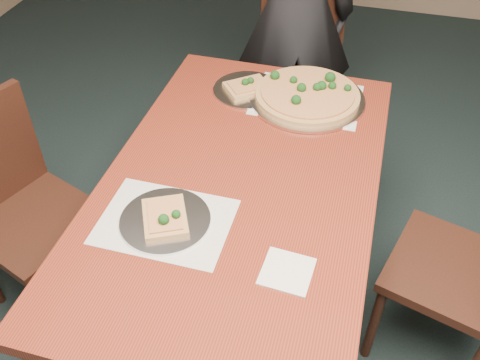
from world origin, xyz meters
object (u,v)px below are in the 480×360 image
(dining_table, at_px, (240,200))
(slice_plate_near, at_px, (165,219))
(chair_left, at_px, (18,202))
(pizza_pan, at_px, (308,95))
(diner, at_px, (295,15))
(slice_plate_far, at_px, (247,88))
(chair_far, at_px, (302,75))

(dining_table, relative_size, slice_plate_near, 5.36)
(slice_plate_near, bearing_deg, dining_table, 55.46)
(chair_left, relative_size, slice_plate_near, 3.25)
(pizza_pan, relative_size, slice_plate_near, 1.64)
(diner, xyz_separation_m, pizza_pan, (0.17, -0.58, -0.05))
(diner, relative_size, slice_plate_far, 5.90)
(diner, relative_size, slice_plate_near, 5.90)
(dining_table, distance_m, chair_far, 1.11)
(chair_left, xyz_separation_m, slice_plate_far, (0.74, 0.63, 0.25))
(chair_far, bearing_deg, slice_plate_near, -116.40)
(slice_plate_near, distance_m, slice_plate_far, 0.78)
(chair_far, bearing_deg, slice_plate_far, -121.95)
(chair_left, bearing_deg, slice_plate_near, -82.18)
(chair_left, distance_m, slice_plate_near, 0.74)
(diner, xyz_separation_m, slice_plate_far, (-0.08, -0.58, -0.06))
(dining_table, height_order, chair_left, chair_left)
(chair_left, height_order, pizza_pan, chair_left)
(chair_left, bearing_deg, pizza_pan, -37.51)
(dining_table, distance_m, slice_plate_near, 0.32)
(chair_left, relative_size, pizza_pan, 1.98)
(slice_plate_near, bearing_deg, diner, 84.52)
(dining_table, distance_m, slice_plate_far, 0.55)
(slice_plate_near, relative_size, slice_plate_far, 1.00)
(chair_far, height_order, pizza_pan, chair_far)
(pizza_pan, height_order, slice_plate_near, pizza_pan)
(pizza_pan, height_order, slice_plate_far, pizza_pan)
(chair_far, relative_size, chair_left, 1.00)
(diner, distance_m, slice_plate_near, 1.37)
(chair_far, distance_m, diner, 0.32)
(chair_left, height_order, slice_plate_near, chair_left)
(chair_left, relative_size, slice_plate_far, 3.25)
(chair_far, distance_m, pizza_pan, 0.63)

